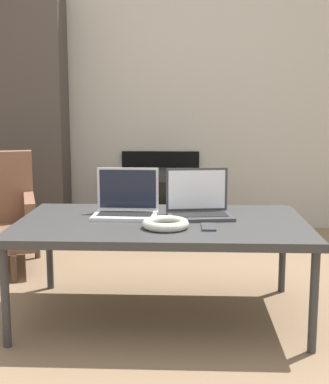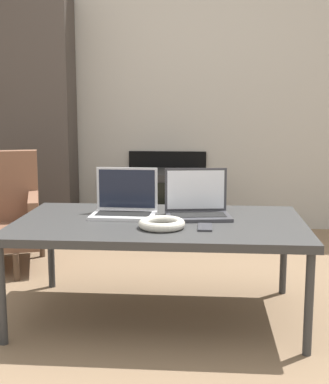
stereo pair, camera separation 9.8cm
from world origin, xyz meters
name	(u,v)px [view 1 (the left image)]	position (x,y,z in m)	size (l,w,h in m)	color
ground_plane	(158,348)	(0.00, 0.00, 0.00)	(14.00, 14.00, 0.00)	#7A6047
wall_back	(173,66)	(0.00, 2.23, 1.29)	(7.00, 0.08, 2.60)	#ADA89E
table	(162,227)	(0.00, 0.34, 0.43)	(1.33, 0.79, 0.46)	#333333
laptop_left	(126,205)	(-0.18, 0.44, 0.52)	(0.31, 0.22, 0.23)	silver
laptop_right	(199,206)	(0.17, 0.44, 0.52)	(0.33, 0.25, 0.23)	#38383D
headphones	(166,224)	(0.02, 0.19, 0.48)	(0.20, 0.20, 0.04)	beige
phone	(209,227)	(0.21, 0.20, 0.47)	(0.06, 0.13, 0.01)	#333338
tv	(159,203)	(-0.10, 1.94, 0.25)	(0.51, 0.49, 0.49)	black
bookshelf	(13,116)	(-1.23, 2.03, 0.90)	(0.81, 0.32, 1.81)	#3F3833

